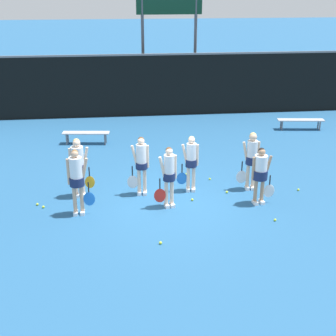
{
  "coord_description": "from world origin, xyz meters",
  "views": [
    {
      "loc": [
        -1.33,
        -11.82,
        5.7
      ],
      "look_at": [
        -0.0,
        0.1,
        0.93
      ],
      "focal_mm": 50.0,
      "sensor_mm": 36.0,
      "label": 1
    }
  ],
  "objects": [
    {
      "name": "player_2",
      "position": [
        2.45,
        -0.48,
        0.95
      ],
      "size": [
        0.69,
        0.41,
        1.62
      ],
      "rotation": [
        0.0,
        0.0,
        0.11
      ],
      "color": "tan",
      "rests_on": "ground_plane"
    },
    {
      "name": "tennis_ball_7",
      "position": [
        3.87,
        0.2,
        0.03
      ],
      "size": [
        0.07,
        0.07,
        0.07
      ],
      "primitive_type": "sphere",
      "color": "#CCE033",
      "rests_on": "ground_plane"
    },
    {
      "name": "tennis_ball_0",
      "position": [
        1.74,
        0.27,
        0.03
      ],
      "size": [
        0.07,
        0.07,
        0.07
      ],
      "primitive_type": "sphere",
      "color": "#CCE033",
      "rests_on": "ground_plane"
    },
    {
      "name": "tennis_ball_5",
      "position": [
        1.43,
        1.29,
        0.03
      ],
      "size": [
        0.07,
        0.07,
        0.07
      ],
      "primitive_type": "sphere",
      "color": "#CCE033",
      "rests_on": "ground_plane"
    },
    {
      "name": "tennis_ball_8",
      "position": [
        -3.62,
        0.06,
        0.03
      ],
      "size": [
        0.07,
        0.07,
        0.07
      ],
      "primitive_type": "sphere",
      "color": "#CCE033",
      "rests_on": "ground_plane"
    },
    {
      "name": "ground_plane",
      "position": [
        0.0,
        0.0,
        0.0
      ],
      "size": [
        140.0,
        140.0,
        0.0
      ],
      "primitive_type": "plane",
      "color": "#235684"
    },
    {
      "name": "tennis_ball_4",
      "position": [
        0.76,
        1.74,
        0.04
      ],
      "size": [
        0.07,
        0.07,
        0.07
      ],
      "primitive_type": "sphere",
      "color": "#CCE033",
      "rests_on": "ground_plane"
    },
    {
      "name": "scoreboard",
      "position": [
        1.2,
        10.43,
        4.64
      ],
      "size": [
        3.01,
        0.15,
        6.06
      ],
      "color": "#515156",
      "rests_on": "ground_plane"
    },
    {
      "name": "player_4",
      "position": [
        -0.72,
        0.5,
        1.0
      ],
      "size": [
        0.63,
        0.34,
        1.72
      ],
      "rotation": [
        0.0,
        0.0,
        -0.08
      ],
      "color": "beige",
      "rests_on": "ground_plane"
    },
    {
      "name": "tennis_ball_1",
      "position": [
        -3.43,
        -0.13,
        0.03
      ],
      "size": [
        0.07,
        0.07,
        0.07
      ],
      "primitive_type": "sphere",
      "color": "#CCE033",
      "rests_on": "ground_plane"
    },
    {
      "name": "bench_far",
      "position": [
        6.19,
        6.14,
        0.37
      ],
      "size": [
        1.93,
        0.59,
        0.43
      ],
      "rotation": [
        0.0,
        0.0,
        -0.12
      ],
      "color": "#B2B2B7",
      "rests_on": "ground_plane"
    },
    {
      "name": "player_3",
      "position": [
        -2.48,
        0.55,
        1.03
      ],
      "size": [
        0.67,
        0.4,
        1.72
      ],
      "rotation": [
        0.0,
        0.0,
        0.11
      ],
      "color": "beige",
      "rests_on": "ground_plane"
    },
    {
      "name": "bench_courtside",
      "position": [
        -2.54,
        5.26,
        0.39
      ],
      "size": [
        1.79,
        0.56,
        0.45
      ],
      "rotation": [
        0.0,
        0.0,
        -0.11
      ],
      "color": "#B2B2B7",
      "rests_on": "ground_plane"
    },
    {
      "name": "tennis_ball_6",
      "position": [
        2.58,
        -1.54,
        0.03
      ],
      "size": [
        0.06,
        0.06,
        0.06
      ],
      "primitive_type": "sphere",
      "color": "#CCE033",
      "rests_on": "ground_plane"
    },
    {
      "name": "player_0",
      "position": [
        -2.44,
        -0.57,
        1.06
      ],
      "size": [
        0.67,
        0.38,
        1.8
      ],
      "rotation": [
        0.0,
        0.0,
        0.0
      ],
      "color": "tan",
      "rests_on": "ground_plane"
    },
    {
      "name": "player_6",
      "position": [
        2.47,
        0.5,
        1.03
      ],
      "size": [
        0.64,
        0.34,
        1.74
      ],
      "rotation": [
        0.0,
        0.0,
        -0.08
      ],
      "color": "beige",
      "rests_on": "ground_plane"
    },
    {
      "name": "player_5",
      "position": [
        0.71,
        0.58,
        0.96
      ],
      "size": [
        0.62,
        0.33,
        1.67
      ],
      "rotation": [
        0.0,
        0.0,
        -0.14
      ],
      "color": "beige",
      "rests_on": "ground_plane"
    },
    {
      "name": "player_1",
      "position": [
        -0.04,
        -0.4,
        0.98
      ],
      "size": [
        0.62,
        0.33,
        1.71
      ],
      "rotation": [
        0.0,
        0.0,
        0.17
      ],
      "color": "beige",
      "rests_on": "ground_plane"
    },
    {
      "name": "tennis_ball_2",
      "position": [
        -0.45,
        -2.35,
        0.04
      ],
      "size": [
        0.07,
        0.07,
        0.07
      ],
      "primitive_type": "sphere",
      "color": "#CCE033",
      "rests_on": "ground_plane"
    },
    {
      "name": "fence_windscreen",
      "position": [
        0.0,
        9.01,
        1.41
      ],
      "size": [
        60.0,
        0.08,
        2.79
      ],
      "color": "black",
      "rests_on": "ground_plane"
    },
    {
      "name": "tennis_ball_3",
      "position": [
        0.66,
        -0.12,
        0.03
      ],
      "size": [
        0.07,
        0.07,
        0.07
      ],
      "primitive_type": "sphere",
      "color": "#CCE033",
      "rests_on": "ground_plane"
    }
  ]
}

